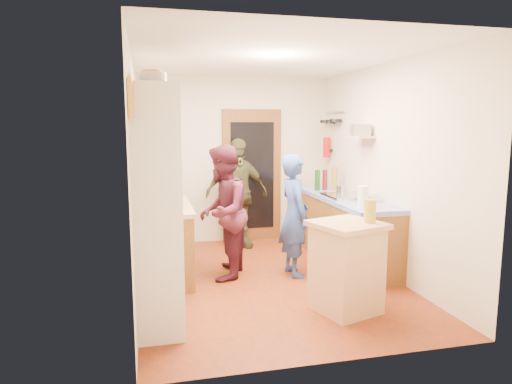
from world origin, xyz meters
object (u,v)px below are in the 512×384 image
object	(u,v)px
right_counter_base	(344,231)
island_base	(346,269)
person_back	(238,193)
person_left	(226,212)
person_hob	(297,216)
hutch_body	(157,206)

from	to	relation	value
right_counter_base	island_base	size ratio (longest dim) A/B	2.56
right_counter_base	person_back	size ratio (longest dim) A/B	1.32
person_left	island_base	bearing A→B (deg)	56.70
person_hob	person_left	distance (m)	0.88
person_back	hutch_body	bearing A→B (deg)	-127.10
island_base	person_hob	bearing A→B (deg)	96.21
hutch_body	right_counter_base	distance (m)	2.90
person_hob	person_back	bearing A→B (deg)	13.06
island_base	person_back	xyz separation A→B (m)	(-0.58, 2.63, 0.40)
right_counter_base	person_hob	xyz separation A→B (m)	(-0.81, -0.40, 0.33)
island_base	person_hob	size ratio (longest dim) A/B	0.57
person_back	island_base	bearing A→B (deg)	-86.86
island_base	person_left	xyz separation A→B (m)	(-0.99, 1.32, 0.38)
island_base	person_back	bearing A→B (deg)	102.54
right_counter_base	person_back	bearing A→B (deg)	140.19
person_hob	person_back	xyz separation A→B (m)	(-0.46, 1.45, 0.08)
hutch_body	person_hob	xyz separation A→B (m)	(1.69, 0.90, -0.35)
hutch_body	person_back	world-z (taller)	hutch_body
person_back	right_counter_base	bearing A→B (deg)	-49.21
right_counter_base	person_left	world-z (taller)	person_left
person_hob	right_counter_base	bearing A→B (deg)	-68.17
right_counter_base	person_hob	bearing A→B (deg)	-153.77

